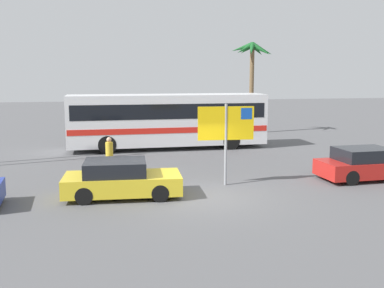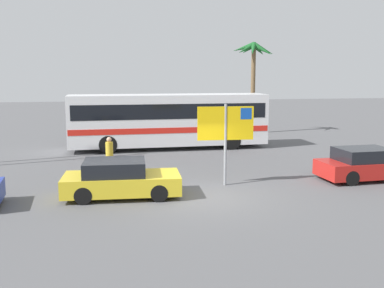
% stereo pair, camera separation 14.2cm
% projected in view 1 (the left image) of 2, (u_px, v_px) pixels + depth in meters
% --- Properties ---
extents(ground, '(120.00, 120.00, 0.00)m').
position_uv_depth(ground, '(205.00, 197.00, 15.76)').
color(ground, '#565659').
extents(bus_front_coach, '(11.43, 2.48, 3.17)m').
position_uv_depth(bus_front_coach, '(168.00, 118.00, 25.95)').
color(bus_front_coach, white).
rests_on(bus_front_coach, ground).
extents(ferry_sign, '(2.20, 0.21, 3.20)m').
position_uv_depth(ferry_sign, '(227.00, 126.00, 17.18)').
color(ferry_sign, gray).
rests_on(ferry_sign, ground).
extents(car_red, '(4.15, 1.89, 1.32)m').
position_uv_depth(car_red, '(367.00, 164.00, 18.41)').
color(car_red, red).
rests_on(car_red, ground).
extents(car_yellow, '(4.22, 2.12, 1.32)m').
position_uv_depth(car_yellow, '(121.00, 179.00, 15.75)').
color(car_yellow, yellow).
rests_on(car_yellow, ground).
extents(pedestrian_near_sign, '(0.32, 0.32, 1.65)m').
position_uv_depth(pedestrian_near_sign, '(109.00, 153.00, 19.19)').
color(pedestrian_near_sign, '#2D2D33').
rests_on(pedestrian_near_sign, ground).
extents(palm_tree_seaside, '(3.06, 3.03, 6.67)m').
position_uv_depth(palm_tree_seaside, '(252.00, 59.00, 32.28)').
color(palm_tree_seaside, brown).
rests_on(palm_tree_seaside, ground).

